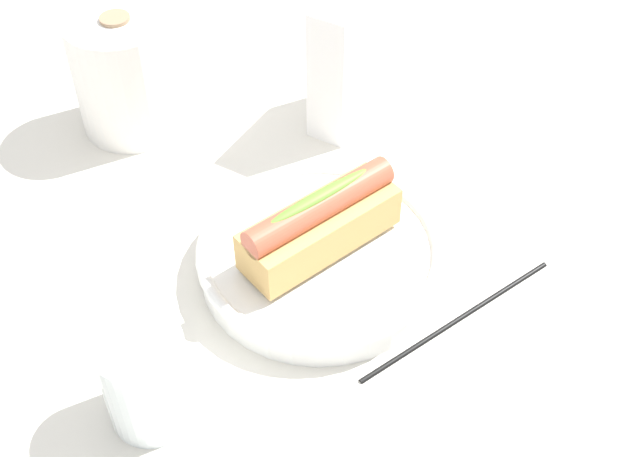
% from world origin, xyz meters
% --- Properties ---
extents(ground_plane, '(2.40, 2.40, 0.00)m').
position_xyz_m(ground_plane, '(0.00, 0.00, 0.00)').
color(ground_plane, silver).
extents(serving_bowl, '(0.23, 0.23, 0.03)m').
position_xyz_m(serving_bowl, '(0.02, -0.01, 0.02)').
color(serving_bowl, white).
rests_on(serving_bowl, ground_plane).
extents(hotdog_front, '(0.16, 0.09, 0.06)m').
position_xyz_m(hotdog_front, '(0.02, -0.01, 0.06)').
color(hotdog_front, tan).
rests_on(hotdog_front, serving_bowl).
extents(water_glass, '(0.07, 0.07, 0.09)m').
position_xyz_m(water_glass, '(-0.18, 0.02, 0.04)').
color(water_glass, white).
rests_on(water_glass, ground_plane).
extents(paper_towel_roll, '(0.11, 0.11, 0.13)m').
position_xyz_m(paper_towel_roll, '(0.08, 0.29, 0.07)').
color(paper_towel_roll, white).
rests_on(paper_towel_roll, ground_plane).
extents(napkin_box, '(0.11, 0.05, 0.15)m').
position_xyz_m(napkin_box, '(0.23, 0.10, 0.07)').
color(napkin_box, white).
rests_on(napkin_box, ground_plane).
extents(chopstick_near, '(0.21, 0.08, 0.01)m').
position_xyz_m(chopstick_near, '(0.04, -0.14, 0.00)').
color(chopstick_near, black).
rests_on(chopstick_near, ground_plane).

